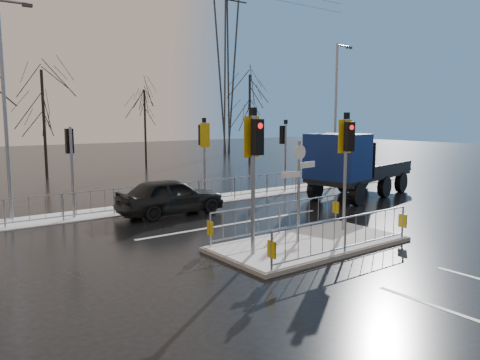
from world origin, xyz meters
TOP-DOWN VIEW (x-y plane):
  - ground at (0.00, 0.00)m, footprint 120.00×120.00m
  - snow_verge at (0.00, 8.60)m, footprint 30.00×2.00m
  - lane_markings at (0.00, -0.33)m, footprint 8.00×11.38m
  - traffic_island at (-0.01, 0.01)m, footprint 6.00×3.04m
  - far_kerb_fixtures at (0.29, 8.09)m, footprint 18.00×0.65m
  - car_far_lane at (-1.13, 6.68)m, footprint 4.37×1.77m
  - flatbed_truck at (7.26, 4.77)m, footprint 7.17×3.88m
  - tree_far_a at (-2.00, 22.00)m, footprint 3.75×3.75m
  - tree_far_b at (6.00, 24.00)m, footprint 3.25×3.25m
  - tree_far_c at (14.00, 21.00)m, footprint 4.00×4.00m
  - street_lamp_right at (10.57, 8.50)m, footprint 1.25×0.18m
  - street_lamp_left at (-6.43, 9.50)m, footprint 1.25×0.18m
  - pylon_wires at (16.88, 30.00)m, footprint 70.00×2.38m

SIDE VIEW (x-z plane):
  - ground at x=0.00m, z-range 0.00..0.00m
  - lane_markings at x=0.00m, z-range 0.00..0.01m
  - snow_verge at x=0.00m, z-range 0.00..0.04m
  - traffic_island at x=-0.01m, z-range -1.68..2.47m
  - car_far_lane at x=-1.13m, z-range 0.00..1.49m
  - far_kerb_fixtures at x=0.29m, z-range -0.90..2.93m
  - flatbed_truck at x=7.26m, z-range 0.10..3.25m
  - tree_far_b at x=6.00m, z-range 1.11..7.25m
  - street_lamp_right at x=10.57m, z-range 0.39..8.39m
  - street_lamp_left at x=-6.43m, z-range 0.39..8.59m
  - tree_far_a at x=-2.00m, z-range 1.28..8.36m
  - tree_far_c at x=14.00m, z-range 1.37..8.92m
  - pylon_wires at x=16.88m, z-range 1.05..21.02m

